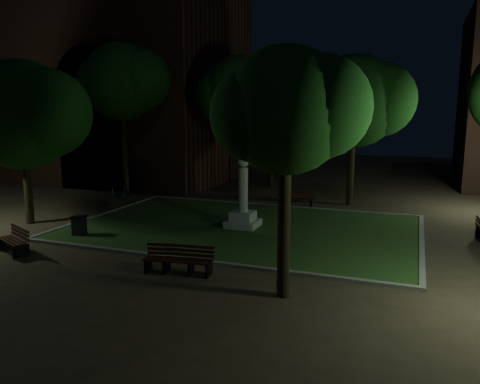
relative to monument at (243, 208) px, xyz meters
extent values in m
plane|color=#483627|center=(0.00, -2.00, -0.96)|extent=(80.00, 80.00, 0.00)
cube|color=#2F4F1F|center=(0.00, 0.00, -0.92)|extent=(15.00, 10.00, 0.08)
cube|color=slate|center=(0.00, -5.10, -0.90)|extent=(15.40, 0.20, 0.12)
cube|color=slate|center=(0.00, 5.10, -0.90)|extent=(15.40, 0.20, 0.12)
cube|color=slate|center=(-7.60, 0.00, -0.90)|extent=(0.20, 10.00, 0.12)
cube|color=slate|center=(7.60, 0.00, -0.90)|extent=(0.20, 10.00, 0.12)
cube|color=#A7A29B|center=(0.00, 0.00, -0.73)|extent=(1.40, 1.40, 0.30)
cube|color=#A7A29B|center=(0.00, 0.00, -0.38)|extent=(1.00, 1.00, 0.40)
cylinder|color=#A7A29B|center=(0.00, 0.00, 0.82)|extent=(0.44, 0.44, 2.00)
sphere|color=#A7A29B|center=(0.00, 0.00, 2.07)|extent=(0.50, 0.50, 0.50)
cube|color=#4D281F|center=(-16.00, 12.00, 6.54)|extent=(20.00, 12.00, 15.00)
cube|color=black|center=(-13.00, 7.50, 2.54)|extent=(5.00, 3.00, 7.00)
cylinder|color=black|center=(-13.00, 7.50, 6.04)|extent=(5.00, 3.00, 5.00)
plane|color=orange|center=(-13.00, 8.70, 2.54)|extent=(6.30, 0.00, 6.30)
cylinder|color=black|center=(-9.79, -2.67, 0.83)|extent=(0.36, 0.36, 3.56)
sphere|color=#1C4D17|center=(-9.79, -2.67, 4.12)|extent=(5.03, 5.03, 5.03)
sphere|color=#1C4D17|center=(-8.53, -2.47, 4.22)|extent=(4.03, 4.03, 4.03)
sphere|color=#1C4D17|center=(-10.79, -2.97, 4.02)|extent=(3.77, 3.77, 3.77)
cylinder|color=black|center=(-2.54, 6.54, 1.45)|extent=(0.36, 0.36, 4.82)
sphere|color=#1C4D17|center=(-2.54, 6.54, 5.22)|extent=(4.53, 4.53, 4.53)
sphere|color=#1C4D17|center=(-1.41, 6.74, 5.32)|extent=(3.63, 3.63, 3.63)
sphere|color=#1C4D17|center=(-3.45, 6.24, 5.12)|extent=(3.40, 3.40, 3.40)
cylinder|color=black|center=(3.79, 7.18, 1.16)|extent=(0.36, 0.36, 4.24)
sphere|color=#1C4D17|center=(3.79, 7.18, 4.81)|extent=(5.09, 5.09, 5.09)
sphere|color=#1C4D17|center=(5.06, 7.38, 4.91)|extent=(4.07, 4.07, 4.07)
sphere|color=#1C4D17|center=(2.78, 6.88, 4.71)|extent=(3.82, 3.82, 3.82)
cylinder|color=black|center=(3.82, -6.96, 1.16)|extent=(0.36, 0.36, 4.24)
sphere|color=#1C4D17|center=(3.82, -6.96, 4.33)|extent=(3.51, 3.51, 3.51)
sphere|color=#1C4D17|center=(4.69, -6.76, 4.43)|extent=(2.81, 2.81, 2.81)
sphere|color=#1C4D17|center=(3.11, -7.26, 4.23)|extent=(2.63, 2.63, 2.63)
cylinder|color=black|center=(-9.82, 5.28, 1.84)|extent=(0.36, 0.36, 5.60)
sphere|color=#1C4D17|center=(-9.82, 5.28, 6.05)|extent=(4.70, 4.70, 4.70)
sphere|color=#1C4D17|center=(-8.65, 5.48, 6.15)|extent=(3.76, 3.76, 3.76)
sphere|color=#1C4D17|center=(-10.76, 4.98, 5.95)|extent=(3.52, 3.52, 3.52)
cylinder|color=black|center=(-2.34, 11.99, 1.12)|extent=(0.36, 0.36, 4.16)
sphere|color=#1C4D17|center=(-2.34, 11.99, 4.46)|extent=(4.20, 4.20, 4.20)
sphere|color=#1C4D17|center=(-1.29, 12.19, 4.56)|extent=(3.36, 3.36, 3.36)
sphere|color=#1C4D17|center=(-3.18, 11.69, 4.36)|extent=(3.15, 3.15, 3.15)
cylinder|color=black|center=(-10.03, 7.82, 1.12)|extent=(0.12, 0.12, 4.16)
cylinder|color=black|center=(-10.03, 7.82, 3.20)|extent=(0.90, 0.08, 0.08)
sphere|color=#D8FFD8|center=(-10.48, 7.82, 3.20)|extent=(0.28, 0.28, 0.28)
sphere|color=#D8FFD8|center=(-9.58, 7.82, 3.20)|extent=(0.28, 0.28, 0.28)
cube|color=black|center=(-0.32, -6.38, -0.73)|extent=(0.13, 0.58, 0.46)
cube|color=black|center=(1.14, -6.21, -0.73)|extent=(0.13, 0.58, 0.46)
cube|color=black|center=(0.43, -6.53, -0.49)|extent=(1.68, 0.29, 0.04)
cube|color=black|center=(0.42, -6.38, -0.49)|extent=(1.68, 0.29, 0.04)
cube|color=black|center=(0.40, -6.24, -0.49)|extent=(1.68, 0.29, 0.04)
cube|color=black|center=(0.38, -6.09, -0.49)|extent=(1.68, 0.29, 0.04)
cube|color=black|center=(0.38, -6.03, -0.38)|extent=(1.67, 0.26, 0.10)
cube|color=black|center=(0.38, -6.03, -0.23)|extent=(1.67, 0.26, 0.10)
cube|color=black|center=(0.38, -6.03, -0.09)|extent=(1.67, 0.26, 0.10)
cube|color=black|center=(-0.92, -6.56, -0.73)|extent=(0.17, 0.58, 0.46)
cube|color=black|center=(0.52, -6.28, -0.73)|extent=(0.17, 0.58, 0.46)
cube|color=black|center=(-0.15, -6.64, -0.48)|extent=(1.67, 0.41, 0.04)
cube|color=black|center=(-0.18, -6.50, -0.48)|extent=(1.67, 0.41, 0.04)
cube|color=black|center=(-0.21, -6.36, -0.48)|extent=(1.67, 0.41, 0.04)
cube|color=black|center=(-0.24, -6.21, -0.48)|extent=(1.67, 0.41, 0.04)
cube|color=black|center=(-0.25, -6.15, -0.38)|extent=(1.66, 0.38, 0.10)
cube|color=black|center=(-0.25, -6.15, -0.23)|extent=(1.66, 0.38, 0.10)
cube|color=black|center=(-0.25, -6.15, -0.08)|extent=(1.66, 0.38, 0.10)
cube|color=black|center=(-7.47, -6.24, -0.72)|extent=(0.31, 0.57, 0.48)
cube|color=black|center=(-6.08, -6.87, -0.72)|extent=(0.31, 0.57, 0.48)
cube|color=black|center=(-6.88, -6.77, -0.47)|extent=(1.63, 0.81, 0.04)
cube|color=black|center=(-6.81, -6.63, -0.47)|extent=(1.63, 0.81, 0.04)
cube|color=black|center=(-6.75, -6.49, -0.47)|extent=(1.63, 0.81, 0.04)
cube|color=black|center=(-6.68, -6.35, -0.47)|extent=(1.63, 0.81, 0.04)
cube|color=black|center=(-6.66, -6.29, -0.36)|extent=(1.62, 0.78, 0.11)
cube|color=black|center=(-6.66, -6.29, -0.20)|extent=(1.62, 0.78, 0.11)
cube|color=black|center=(-6.66, -6.29, -0.05)|extent=(1.62, 0.78, 0.11)
cube|color=black|center=(1.89, 5.73, -0.73)|extent=(0.25, 0.55, 0.45)
cube|color=black|center=(0.55, 5.23, -0.73)|extent=(0.25, 0.55, 0.45)
cube|color=black|center=(1.14, 5.69, -0.50)|extent=(1.57, 0.65, 0.04)
cube|color=black|center=(1.19, 5.56, -0.50)|extent=(1.57, 0.65, 0.04)
cube|color=black|center=(1.24, 5.42, -0.50)|extent=(1.57, 0.65, 0.04)
cube|color=black|center=(1.29, 5.29, -0.50)|extent=(1.57, 0.65, 0.04)
cube|color=black|center=(1.31, 5.23, -0.39)|extent=(1.56, 0.62, 0.10)
cube|color=black|center=(1.31, 5.23, -0.25)|extent=(1.56, 0.62, 0.10)
cube|color=black|center=(1.31, 5.23, -0.11)|extent=(1.56, 0.62, 0.10)
cube|color=black|center=(-6.02, -3.76, -0.54)|extent=(0.51, 0.51, 0.84)
cube|color=black|center=(-6.02, -3.76, -0.09)|extent=(0.57, 0.57, 0.06)
imported|color=black|center=(-9.81, 4.59, -0.52)|extent=(1.74, 1.05, 0.87)
camera|label=1|loc=(7.19, -19.36, 4.35)|focal=35.00mm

